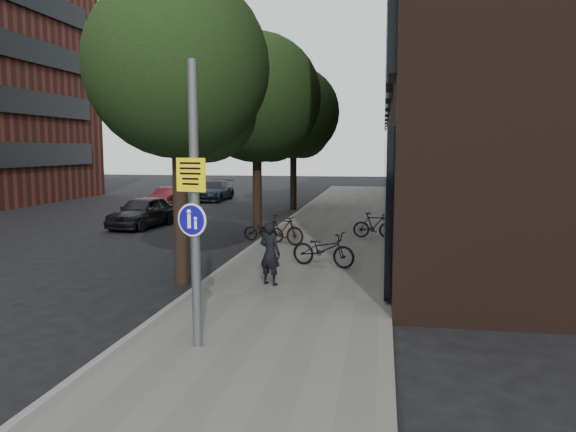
% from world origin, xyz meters
% --- Properties ---
extents(ground, '(120.00, 120.00, 0.00)m').
position_xyz_m(ground, '(0.00, 0.00, 0.00)').
color(ground, black).
rests_on(ground, ground).
extents(sidewalk, '(4.50, 60.00, 0.12)m').
position_xyz_m(sidewalk, '(0.25, 10.00, 0.06)').
color(sidewalk, '#5E5B57').
rests_on(sidewalk, ground).
extents(curb_edge, '(0.15, 60.00, 0.13)m').
position_xyz_m(curb_edge, '(-2.00, 10.00, 0.07)').
color(curb_edge, slate).
rests_on(curb_edge, ground).
extents(building_right_dark_brick, '(12.00, 40.00, 18.00)m').
position_xyz_m(building_right_dark_brick, '(8.50, 22.00, 9.00)').
color(building_right_dark_brick, black).
rests_on(building_right_dark_brick, ground).
extents(street_tree_near, '(4.40, 4.40, 7.50)m').
position_xyz_m(street_tree_near, '(-2.53, 4.64, 5.11)').
color(street_tree_near, black).
rests_on(street_tree_near, ground).
extents(street_tree_mid, '(5.00, 5.00, 7.80)m').
position_xyz_m(street_tree_mid, '(-2.53, 13.14, 5.11)').
color(street_tree_mid, black).
rests_on(street_tree_mid, ground).
extents(street_tree_far, '(5.00, 5.00, 7.80)m').
position_xyz_m(street_tree_far, '(-2.53, 22.14, 5.11)').
color(street_tree_far, black).
rests_on(street_tree_far, ground).
extents(signpost, '(0.52, 0.17, 4.61)m').
position_xyz_m(signpost, '(-0.68, 0.03, 2.45)').
color(signpost, '#595B5E').
rests_on(signpost, sidewalk).
extents(pedestrian, '(0.65, 0.56, 1.52)m').
position_xyz_m(pedestrian, '(-0.33, 4.33, 0.88)').
color(pedestrian, black).
rests_on(pedestrian, sidewalk).
extents(parked_bike_facade_near, '(1.94, 1.15, 0.96)m').
position_xyz_m(parked_bike_facade_near, '(0.70, 6.62, 0.60)').
color(parked_bike_facade_near, black).
rests_on(parked_bike_facade_near, sidewalk).
extents(parked_bike_facade_far, '(1.56, 0.53, 0.92)m').
position_xyz_m(parked_bike_facade_far, '(2.00, 11.84, 0.58)').
color(parked_bike_facade_far, black).
rests_on(parked_bike_facade_far, sidewalk).
extents(parked_bike_curb_near, '(1.61, 0.89, 0.80)m').
position_xyz_m(parked_bike_curb_near, '(-1.80, 10.44, 0.52)').
color(parked_bike_curb_near, black).
rests_on(parked_bike_curb_near, sidewalk).
extents(parked_bike_curb_far, '(1.73, 1.01, 1.00)m').
position_xyz_m(parked_bike_curb_far, '(-1.07, 9.93, 0.62)').
color(parked_bike_curb_far, black).
rests_on(parked_bike_curb_far, sidewalk).
extents(parked_car_near, '(2.08, 4.09, 1.34)m').
position_xyz_m(parked_car_near, '(-7.82, 13.89, 0.67)').
color(parked_car_near, black).
rests_on(parked_car_near, ground).
extents(parked_car_mid, '(1.20, 3.43, 1.13)m').
position_xyz_m(parked_car_mid, '(-9.93, 21.99, 0.57)').
color(parked_car_mid, maroon).
rests_on(parked_car_mid, ground).
extents(parked_car_far, '(1.84, 4.48, 1.30)m').
position_xyz_m(parked_car_far, '(-8.52, 26.44, 0.65)').
color(parked_car_far, black).
rests_on(parked_car_far, ground).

